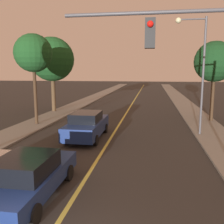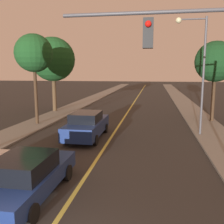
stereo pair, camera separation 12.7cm
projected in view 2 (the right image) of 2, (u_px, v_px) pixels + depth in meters
The scene contains 10 objects.
road_surface at pixel (137, 97), 40.14m from camera, with size 10.62×80.00×0.01m.
sidewalk_left at pixel (98, 96), 41.20m from camera, with size 2.50×80.00×0.12m.
sidewalk_right at pixel (179, 98), 39.06m from camera, with size 2.50×80.00×0.12m.
car_near_lane_front at pixel (27, 176), 8.27m from camera, with size 1.96×4.65×1.46m.
car_near_lane_second at pixel (87, 125), 15.65m from camera, with size 2.00×4.95×1.67m.
traffic_signal_mast at pixel (208, 66), 7.55m from camera, with size 6.14×0.42×6.07m.
streetlamp_right at pixel (197, 61), 15.63m from camera, with size 1.91×0.36×7.37m.
tree_left_near at pixel (34, 54), 18.73m from camera, with size 2.86×2.86×6.83m.
tree_left_far at pixel (53, 60), 25.00m from camera, with size 4.39×4.39×7.44m.
tree_right_near at pixel (215, 62), 19.94m from camera, with size 3.26×3.26×6.45m.
Camera 2 is at (2.61, -4.11, 4.18)m, focal length 40.00 mm.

